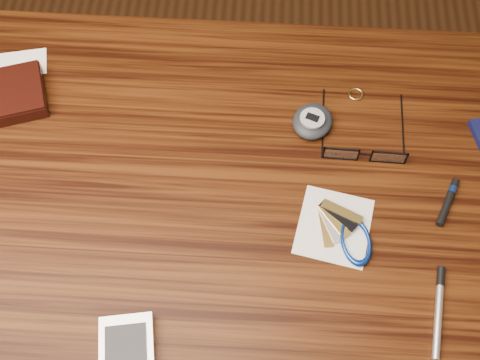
{
  "coord_description": "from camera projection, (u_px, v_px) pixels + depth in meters",
  "views": [
    {
      "loc": [
        0.1,
        -0.39,
        1.52
      ],
      "look_at": [
        0.07,
        0.03,
        0.76
      ],
      "focal_mm": 45.0,
      "sensor_mm": 36.0,
      "label": 1
    }
  ],
  "objects": [
    {
      "name": "wallet_and_card",
      "position": [
        6.0,
        95.0,
        0.94
      ],
      "size": [
        0.15,
        0.18,
        0.03
      ],
      "color": "black",
      "rests_on": "desk"
    },
    {
      "name": "notepad_keys",
      "position": [
        345.0,
        233.0,
        0.83
      ],
      "size": [
        0.12,
        0.13,
        0.01
      ],
      "color": "silver",
      "rests_on": "desk"
    },
    {
      "name": "silver_pen",
      "position": [
        439.0,
        305.0,
        0.78
      ],
      "size": [
        0.03,
        0.12,
        0.01
      ],
      "color": "silver",
      "rests_on": "desk"
    },
    {
      "name": "black_blue_pen",
      "position": [
        448.0,
        201.0,
        0.86
      ],
      "size": [
        0.04,
        0.08,
        0.01
      ],
      "color": "black",
      "rests_on": "desk"
    },
    {
      "name": "desk",
      "position": [
        193.0,
        230.0,
        0.95
      ],
      "size": [
        1.0,
        0.7,
        0.75
      ],
      "color": "#391A09",
      "rests_on": "ground"
    },
    {
      "name": "gold_ring",
      "position": [
        356.0,
        94.0,
        0.95
      ],
      "size": [
        0.03,
        0.03,
        0.0
      ],
      "primitive_type": "torus",
      "rotation": [
        0.0,
        0.0,
        0.2
      ],
      "color": "#D2B75E",
      "rests_on": "desk"
    },
    {
      "name": "pedometer",
      "position": [
        312.0,
        121.0,
        0.92
      ],
      "size": [
        0.08,
        0.09,
        0.03
      ],
      "color": "black",
      "rests_on": "desk"
    },
    {
      "name": "ground",
      "position": [
        210.0,
        336.0,
        1.52
      ],
      "size": [
        3.8,
        3.8,
        0.0
      ],
      "primitive_type": "plane",
      "color": "#472814",
      "rests_on": "ground"
    },
    {
      "name": "eyeglasses",
      "position": [
        364.0,
        152.0,
        0.89
      ],
      "size": [
        0.13,
        0.13,
        0.03
      ],
      "color": "black",
      "rests_on": "desk"
    }
  ]
}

